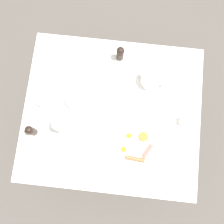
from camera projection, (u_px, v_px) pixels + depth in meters
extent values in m
plane|color=#4C4742|center=(112.00, 129.00, 2.25)|extent=(8.00, 8.00, 0.00)
cube|color=silver|center=(112.00, 113.00, 1.52)|extent=(0.89, 1.02, 0.03)
cylinder|color=brown|center=(172.00, 186.00, 1.81)|extent=(0.04, 0.04, 0.72)
cylinder|color=brown|center=(179.00, 77.00, 1.96)|extent=(0.04, 0.04, 0.72)
cylinder|color=brown|center=(41.00, 171.00, 1.83)|extent=(0.04, 0.04, 0.72)
cylinder|color=brown|center=(57.00, 65.00, 1.98)|extent=(0.04, 0.04, 0.72)
cylinder|color=white|center=(136.00, 146.00, 1.46)|extent=(0.27, 0.27, 0.01)
cylinder|color=white|center=(129.00, 136.00, 1.47)|extent=(0.06, 0.06, 0.00)
sphere|color=yellow|center=(129.00, 136.00, 1.46)|extent=(0.03, 0.03, 0.03)
cylinder|color=white|center=(124.00, 149.00, 1.45)|extent=(0.06, 0.06, 0.00)
sphere|color=yellow|center=(124.00, 149.00, 1.44)|extent=(0.03, 0.03, 0.03)
cylinder|color=brown|center=(135.00, 159.00, 1.43)|extent=(0.03, 0.11, 0.03)
cube|color=#B74C42|center=(147.00, 151.00, 1.45)|extent=(0.09, 0.07, 0.01)
cylinder|color=#D16023|center=(144.00, 137.00, 1.46)|extent=(0.06, 0.06, 0.01)
cylinder|color=white|center=(151.00, 79.00, 1.50)|extent=(0.12, 0.12, 0.09)
cylinder|color=white|center=(152.00, 76.00, 1.46)|extent=(0.08, 0.08, 0.01)
sphere|color=white|center=(153.00, 75.00, 1.44)|extent=(0.02, 0.02, 0.02)
cone|color=white|center=(140.00, 73.00, 1.50)|extent=(0.03, 0.05, 0.04)
torus|color=white|center=(161.00, 83.00, 1.50)|extent=(0.03, 0.07, 0.07)
cylinder|color=white|center=(45.00, 101.00, 1.52)|extent=(0.13, 0.13, 0.01)
cylinder|color=white|center=(44.00, 99.00, 1.49)|extent=(0.09, 0.09, 0.05)
cylinder|color=brown|center=(44.00, 100.00, 1.49)|extent=(0.08, 0.08, 0.04)
torus|color=white|center=(51.00, 104.00, 1.48)|extent=(0.02, 0.04, 0.04)
cylinder|color=white|center=(74.00, 101.00, 1.52)|extent=(0.13, 0.13, 0.01)
cylinder|color=white|center=(73.00, 100.00, 1.49)|extent=(0.09, 0.09, 0.05)
cylinder|color=brown|center=(73.00, 100.00, 1.49)|extent=(0.08, 0.08, 0.04)
torus|color=white|center=(73.00, 92.00, 1.50)|extent=(0.04, 0.01, 0.04)
cylinder|color=white|center=(61.00, 125.00, 1.42)|extent=(0.07, 0.07, 0.14)
cylinder|color=white|center=(184.00, 121.00, 1.47)|extent=(0.05, 0.05, 0.06)
torus|color=white|center=(185.00, 116.00, 1.48)|extent=(0.04, 0.01, 0.04)
cylinder|color=black|center=(120.00, 55.00, 1.53)|extent=(0.04, 0.04, 0.08)
sphere|color=black|center=(120.00, 51.00, 1.48)|extent=(0.05, 0.05, 0.05)
cylinder|color=black|center=(32.00, 131.00, 1.45)|extent=(0.04, 0.04, 0.08)
sphere|color=black|center=(29.00, 130.00, 1.39)|extent=(0.05, 0.05, 0.05)
cube|color=silver|center=(110.00, 85.00, 1.54)|extent=(0.17, 0.05, 0.00)
cube|color=silver|center=(54.00, 160.00, 1.45)|extent=(0.06, 0.22, 0.00)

